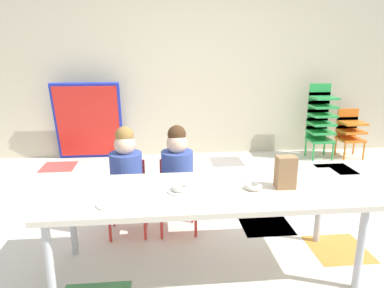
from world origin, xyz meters
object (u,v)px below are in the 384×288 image
at_px(kid_chair_orange_stack, 350,130).
at_px(folded_activity_table, 89,122).
at_px(paper_plate_center_table, 111,204).
at_px(seated_child_middle_seat, 177,169).
at_px(paper_bag_brown, 286,172).
at_px(craft_table, 205,196).
at_px(donut_powdered_on_plate, 181,188).
at_px(kid_chair_green_stack, 321,118).
at_px(seated_child_near_camera, 126,171).
at_px(paper_plate_near_edge, 181,191).
at_px(donut_powdered_loose, 253,187).

relative_size(kid_chair_orange_stack, folded_activity_table, 0.63).
bearing_deg(paper_plate_center_table, kid_chair_orange_stack, 41.39).
bearing_deg(seated_child_middle_seat, paper_bag_brown, -40.74).
bearing_deg(craft_table, kid_chair_orange_stack, 45.82).
bearing_deg(donut_powdered_on_plate, kid_chair_green_stack, 49.51).
bearing_deg(paper_plate_center_table, seated_child_near_camera, 87.81).
bearing_deg(paper_plate_near_edge, paper_plate_center_table, -159.11).
relative_size(craft_table, folded_activity_table, 1.91).
bearing_deg(kid_chair_orange_stack, folded_activity_table, 176.58).
height_order(paper_plate_near_edge, paper_plate_center_table, same).
distance_m(kid_chair_green_stack, paper_plate_center_table, 3.69).
bearing_deg(craft_table, donut_powdered_on_plate, -177.92).
xyz_separation_m(kid_chair_orange_stack, folded_activity_table, (-3.66, 0.22, 0.14)).
xyz_separation_m(craft_table, donut_powdered_on_plate, (-0.16, -0.01, 0.07)).
bearing_deg(donut_powdered_on_plate, seated_child_middle_seat, 89.06).
bearing_deg(paper_bag_brown, seated_child_middle_seat, 139.26).
relative_size(seated_child_near_camera, paper_plate_near_edge, 5.10).
relative_size(paper_plate_near_edge, donut_powdered_loose, 1.57).
distance_m(folded_activity_table, paper_plate_center_table, 2.95).
height_order(kid_chair_green_stack, donut_powdered_on_plate, kid_chair_green_stack).
relative_size(craft_table, donut_powdered_loose, 18.01).
distance_m(craft_table, paper_plate_near_edge, 0.17).
height_order(kid_chair_green_stack, paper_plate_near_edge, kid_chair_green_stack).
bearing_deg(donut_powdered_on_plate, kid_chair_orange_stack, 43.99).
relative_size(seated_child_near_camera, folded_activity_table, 0.84).
distance_m(folded_activity_table, donut_powdered_on_plate, 2.92).
bearing_deg(paper_plate_center_table, donut_powdered_on_plate, 20.89).
height_order(craft_table, seated_child_middle_seat, seated_child_middle_seat).
relative_size(paper_plate_center_table, donut_powdered_on_plate, 1.48).
bearing_deg(seated_child_near_camera, kid_chair_orange_stack, 32.49).
bearing_deg(kid_chair_orange_stack, kid_chair_green_stack, 179.88).
xyz_separation_m(kid_chair_green_stack, folded_activity_table, (-3.21, 0.22, -0.04)).
bearing_deg(seated_child_near_camera, paper_bag_brown, -28.33).
height_order(paper_bag_brown, paper_plate_near_edge, paper_bag_brown).
bearing_deg(kid_chair_orange_stack, paper_bag_brown, -126.93).
distance_m(paper_plate_center_table, donut_powdered_loose, 0.93).
relative_size(kid_chair_green_stack, donut_powdered_loose, 9.05).
bearing_deg(paper_plate_near_edge, paper_bag_brown, -0.57).
height_order(craft_table, donut_powdered_loose, donut_powdered_loose).
height_order(seated_child_near_camera, donut_powdered_loose, seated_child_near_camera).
relative_size(kid_chair_orange_stack, paper_bag_brown, 3.09).
xyz_separation_m(donut_powdered_on_plate, donut_powdered_loose, (0.49, -0.01, -0.01)).
relative_size(kid_chair_green_stack, folded_activity_table, 0.96).
distance_m(seated_child_near_camera, paper_plate_near_edge, 0.72).
bearing_deg(folded_activity_table, paper_plate_center_table, -77.25).
bearing_deg(kid_chair_orange_stack, paper_plate_near_edge, -136.01).
height_order(donut_powdered_on_plate, donut_powdered_loose, donut_powdered_on_plate).
bearing_deg(seated_child_middle_seat, paper_plate_center_table, -120.40).
relative_size(seated_child_middle_seat, kid_chair_green_stack, 0.88).
relative_size(seated_child_middle_seat, kid_chair_orange_stack, 1.35).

